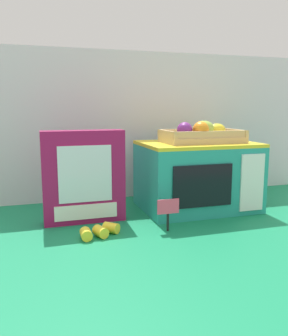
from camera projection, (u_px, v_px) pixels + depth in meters
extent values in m
plane|color=#147A4C|center=(150.00, 213.00, 1.28)|extent=(1.70, 1.70, 0.00)
cube|color=silver|center=(130.00, 126.00, 1.49)|extent=(1.61, 0.03, 0.60)
cube|color=teal|center=(197.00, 177.00, 1.33)|extent=(0.41, 0.29, 0.24)
cube|color=yellow|center=(197.00, 144.00, 1.31)|extent=(0.41, 0.29, 0.01)
cube|color=black|center=(203.00, 186.00, 1.18)|extent=(0.21, 0.01, 0.14)
cube|color=white|center=(252.00, 183.00, 1.24)|extent=(0.09, 0.01, 0.20)
cube|color=tan|center=(202.00, 139.00, 1.30)|extent=(0.28, 0.16, 0.02)
cube|color=tan|center=(211.00, 135.00, 1.23)|extent=(0.28, 0.01, 0.02)
cube|color=tan|center=(193.00, 132.00, 1.37)|extent=(0.28, 0.01, 0.02)
cube|color=tan|center=(167.00, 134.00, 1.26)|extent=(0.01, 0.16, 0.02)
cube|color=tan|center=(235.00, 132.00, 1.34)|extent=(0.01, 0.16, 0.02)
sphere|color=#72287F|center=(185.00, 130.00, 1.24)|extent=(0.05, 0.05, 0.05)
sphere|color=orange|center=(201.00, 129.00, 1.24)|extent=(0.06, 0.06, 0.06)
ellipsoid|color=#9EC647|center=(203.00, 129.00, 1.29)|extent=(0.10, 0.08, 0.06)
ellipsoid|color=yellow|center=(217.00, 130.00, 1.32)|extent=(0.08, 0.06, 0.05)
cube|color=#99144C|center=(84.00, 177.00, 1.17)|extent=(0.27, 0.06, 0.30)
cube|color=silver|center=(85.00, 174.00, 1.13)|extent=(0.17, 0.00, 0.18)
cube|color=white|center=(86.00, 212.00, 1.15)|extent=(0.20, 0.00, 0.05)
cylinder|color=black|center=(168.00, 222.00, 1.10)|extent=(0.01, 0.01, 0.06)
cube|color=#F44C6B|center=(168.00, 207.00, 1.09)|extent=(0.07, 0.00, 0.05)
cylinder|color=yellow|center=(86.00, 234.00, 1.02)|extent=(0.03, 0.05, 0.03)
cylinder|color=yellow|center=(101.00, 232.00, 1.04)|extent=(0.05, 0.05, 0.03)
cylinder|color=yellow|center=(111.00, 228.00, 1.08)|extent=(0.05, 0.05, 0.03)
sphere|color=red|center=(250.00, 191.00, 1.47)|extent=(0.07, 0.07, 0.07)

